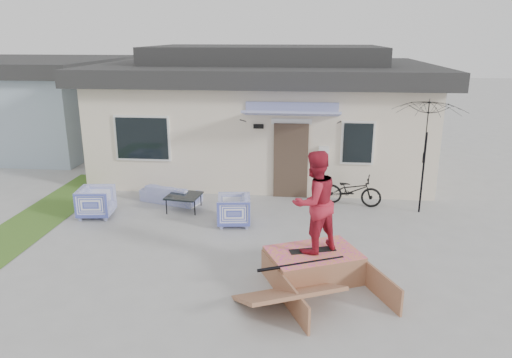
# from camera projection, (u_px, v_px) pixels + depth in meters

# --- Properties ---
(ground) EXTENTS (90.00, 90.00, 0.00)m
(ground) POSITION_uv_depth(u_px,v_px,m) (232.00, 268.00, 9.52)
(ground) COLOR #9C9C9A
(ground) RESTS_ON ground
(grass_strip) EXTENTS (1.40, 8.00, 0.01)m
(grass_strip) POSITION_uv_depth(u_px,v_px,m) (36.00, 220.00, 11.92)
(grass_strip) COLOR #3B6523
(grass_strip) RESTS_ON ground
(house) EXTENTS (10.80, 8.49, 4.10)m
(house) POSITION_uv_depth(u_px,v_px,m) (265.00, 109.00, 16.57)
(house) COLOR beige
(house) RESTS_ON ground
(neighbor_house) EXTENTS (8.60, 7.60, 3.50)m
(neighbor_house) POSITION_uv_depth(u_px,v_px,m) (12.00, 102.00, 19.54)
(neighbor_house) COLOR #99ADBF
(neighbor_house) RESTS_ON ground
(loveseat) EXTENTS (1.71, 0.95, 0.64)m
(loveseat) POSITION_uv_depth(u_px,v_px,m) (171.00, 191.00, 13.16)
(loveseat) COLOR #3A47B3
(loveseat) RESTS_ON ground
(armchair_left) EXTENTS (0.85, 0.89, 0.84)m
(armchair_left) POSITION_uv_depth(u_px,v_px,m) (96.00, 201.00, 12.08)
(armchair_left) COLOR #3A47B3
(armchair_left) RESTS_ON ground
(armchair_right) EXTENTS (0.82, 0.87, 0.80)m
(armchair_right) POSITION_uv_depth(u_px,v_px,m) (233.00, 209.00, 11.57)
(armchair_right) COLOR #3A47B3
(armchair_right) RESTS_ON ground
(coffee_table) EXTENTS (0.92, 0.92, 0.41)m
(coffee_table) POSITION_uv_depth(u_px,v_px,m) (184.00, 202.00, 12.60)
(coffee_table) COLOR black
(coffee_table) RESTS_ON ground
(bicycle) EXTENTS (1.66, 0.87, 1.01)m
(bicycle) POSITION_uv_depth(u_px,v_px,m) (352.00, 187.00, 12.86)
(bicycle) COLOR black
(bicycle) RESTS_ON ground
(patio_umbrella) EXTENTS (1.99, 1.86, 2.20)m
(patio_umbrella) POSITION_uv_depth(u_px,v_px,m) (426.00, 146.00, 11.99)
(patio_umbrella) COLOR black
(patio_umbrella) RESTS_ON ground
(skate_ramp) EXTENTS (2.38, 2.66, 0.55)m
(skate_ramp) POSITION_uv_depth(u_px,v_px,m) (313.00, 266.00, 9.01)
(skate_ramp) COLOR #8E5A3E
(skate_ramp) RESTS_ON ground
(skateboard) EXTENTS (0.89, 0.47, 0.05)m
(skateboard) POSITION_uv_depth(u_px,v_px,m) (313.00, 250.00, 8.97)
(skateboard) COLOR black
(skateboard) RESTS_ON skate_ramp
(skater) EXTENTS (1.17, 1.14, 1.90)m
(skater) POSITION_uv_depth(u_px,v_px,m) (314.00, 200.00, 8.69)
(skater) COLOR #AC1F31
(skater) RESTS_ON skateboard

